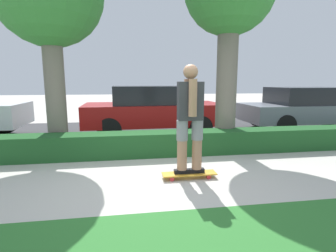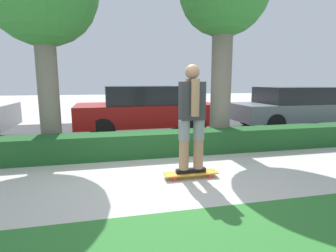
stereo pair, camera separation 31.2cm
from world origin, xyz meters
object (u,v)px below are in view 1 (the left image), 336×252
at_px(skateboard, 189,174).
at_px(parked_car_rear, 309,108).
at_px(skater_person, 190,117).
at_px(parked_car_middle, 152,109).

distance_m(skateboard, parked_car_rear, 6.34).
distance_m(skater_person, parked_car_middle, 3.84).
height_order(skater_person, parked_car_rear, skater_person).
height_order(skater_person, parked_car_middle, skater_person).
distance_m(skateboard, skater_person, 0.97).
relative_size(skater_person, parked_car_rear, 0.39).
height_order(skateboard, parked_car_middle, parked_car_middle).
xyz_separation_m(skater_person, parked_car_middle, (-0.25, 3.82, -0.27)).
bearing_deg(skateboard, skater_person, 0.00).
bearing_deg(parked_car_rear, skater_person, -142.99).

